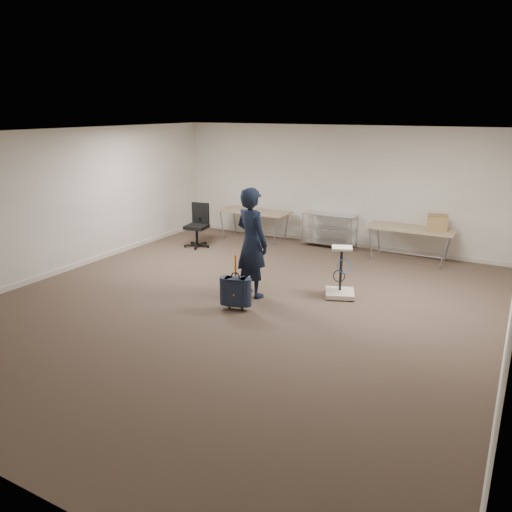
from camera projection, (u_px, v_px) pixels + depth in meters
The scene contains 10 objects.
ground at pixel (239, 305), 8.33m from camera, with size 9.00×9.00×0.00m, color #433328.
room_shell at pixel (276, 279), 9.47m from camera, with size 8.00×9.00×9.00m.
folding_table_left at pixel (254, 213), 12.33m from camera, with size 1.80×0.75×0.73m.
folding_table_right at pixel (411, 230), 10.58m from camera, with size 1.80×0.75×0.73m.
wire_shelf at pixel (330, 229), 11.73m from camera, with size 1.22×0.47×0.80m.
person at pixel (252, 243), 8.53m from camera, with size 0.69×0.46×1.91m, color black.
suitcase at pixel (236, 292), 8.06m from camera, with size 0.38×0.28×0.92m.
office_chair at pixel (198, 234), 11.81m from camera, with size 0.62×0.62×1.02m.
equipment_cart at pixel (340, 284), 8.66m from camera, with size 0.63×0.63×0.90m.
cardboard_box at pixel (437, 222), 10.37m from camera, with size 0.41×0.31×0.31m, color #A16A4B.
Camera 1 is at (3.97, -6.66, 3.16)m, focal length 35.00 mm.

